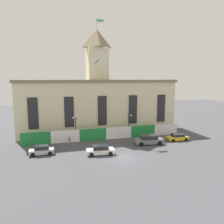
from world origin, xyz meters
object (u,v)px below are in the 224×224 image
Objects in this scene: car_silver_hatch at (42,150)px; car_white_taxi at (100,150)px; street_lamp_far_left at (129,121)px; car_yellow_coupe at (177,137)px; street_lamp_right at (76,123)px; pedestrian at (69,140)px; car_gray_pickup at (149,140)px.

car_silver_hatch is 9.62m from car_white_taxi.
car_yellow_coupe is (8.49, -5.45, -2.84)m from street_lamp_far_left.
street_lamp_right is 1.04× the size of car_white_taxi.
car_white_taxi is 2.84× the size of pedestrian.
car_silver_hatch is (-6.38, -6.69, -2.83)m from street_lamp_right.
car_yellow_coupe is 6.78m from car_gray_pickup.
street_lamp_right is 1.23× the size of car_silver_hatch.
street_lamp_right is at bearing -134.24° from car_silver_hatch.
street_lamp_right reaches higher than car_gray_pickup.
pedestrian reaches higher than car_yellow_coupe.
car_yellow_coupe is at bearing -177.86° from car_silver_hatch.
car_silver_hatch is at bearing -159.21° from street_lamp_far_left.
street_lamp_far_left is 7.06m from car_gray_pickup.
street_lamp_right is 20.66m from car_yellow_coupe.
car_gray_pickup is at bearing -179.43° from car_silver_hatch.
pedestrian is (4.87, 4.21, 0.20)m from car_silver_hatch.
pedestrian is (-12.74, -2.48, -2.58)m from street_lamp_far_left.
car_white_taxi is at bearing 163.83° from car_silver_hatch.
street_lamp_right reaches higher than car_white_taxi.
car_white_taxi is (2.89, -9.27, -2.83)m from street_lamp_right.
car_yellow_coupe is 0.92× the size of car_white_taxi.
street_lamp_right reaches higher than street_lamp_far_left.
car_white_taxi is at bearing -72.70° from street_lamp_right.
street_lamp_far_left reaches higher than car_silver_hatch.
street_lamp_far_left is 2.90× the size of pedestrian.
car_gray_pickup reaches higher than car_yellow_coupe.
street_lamp_far_left is at bearing 53.07° from car_white_taxi.
car_silver_hatch is at bearing 169.47° from car_white_taxi.
car_yellow_coupe is at bearing 17.86° from car_white_taxi.
car_silver_hatch and car_white_taxi have the same top height.
street_lamp_right is 14.70m from car_gray_pickup.
car_yellow_coupe is (19.72, -5.45, -2.89)m from street_lamp_right.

